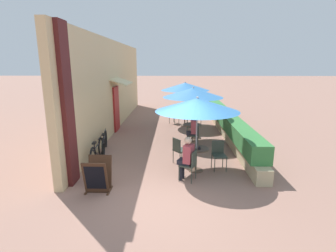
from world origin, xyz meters
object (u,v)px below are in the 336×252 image
Objects in this scene: cafe_chair_near_back at (179,149)px; patio_umbrella_near at (197,105)px; patio_umbrella_far at (185,86)px; cafe_chair_far_right at (197,117)px; coffee_cup_near at (199,148)px; patio_table_far at (185,116)px; bicycle_leaning at (97,151)px; bicycle_second at (105,142)px; patio_table_near at (196,155)px; patio_table_mid at (192,129)px; cafe_chair_near_left at (190,163)px; cafe_chair_far_left at (173,114)px; cafe_chair_mid_right at (195,133)px; coffee_cup_far at (185,112)px; coffee_cup_mid at (193,123)px; patio_umbrella_mid at (193,93)px; cafe_chair_near_right at (219,153)px; seated_patron_near_left at (187,157)px; seated_patron_mid_right at (192,129)px; menu_board at (98,175)px; cafe_chair_mid_left at (189,125)px.

patio_umbrella_near is at bearing 6.09° from cafe_chair_near_back.
cafe_chair_far_right is at bearing -34.28° from patio_umbrella_far.
coffee_cup_near is 0.12× the size of patio_table_far.
bicycle_leaning is 0.93m from bicycle_second.
patio_table_near is 3.12m from patio_table_mid.
patio_table_near is at bearing -89.03° from patio_umbrella_far.
cafe_chair_near_left is 6.98m from cafe_chair_far_left.
cafe_chair_mid_right is 9.67× the size of coffee_cup_far.
bicycle_second is at bearing -150.68° from cafe_chair_near_back.
cafe_chair_near_back is 0.36× the size of patio_umbrella_far.
cafe_chair_mid_right is at bearing -86.18° from coffee_cup_mid.
cafe_chair_mid_right reaches higher than coffee_cup_far.
cafe_chair_mid_right is (0.07, -0.72, -1.51)m from patio_umbrella_mid.
cafe_chair_far_left is 9.67× the size of coffee_cup_far.
patio_umbrella_mid reaches higher than cafe_chair_near_right.
seated_patron_near_left reaches higher than coffee_cup_mid.
cafe_chair_near_left and cafe_chair_near_right have the same top height.
seated_patron_near_left is at bearing -96.40° from coffee_cup_mid.
cafe_chair_near_left is 3.82m from patio_table_mid.
patio_table_near is 0.44× the size of bicycle_second.
seated_patron_mid_right is 3.36m from bicycle_second.
seated_patron_mid_right is at bearing 126.65° from cafe_chair_near_back.
seated_patron_near_left is 6.40m from coffee_cup_far.
cafe_chair_near_left is at bearing -94.62° from patio_umbrella_mid.
patio_table_far is 0.87× the size of menu_board.
bicycle_second is (-3.11, -4.03, -0.41)m from coffee_cup_far.
coffee_cup_near is at bearing 1.33° from cafe_chair_mid_left.
patio_table_near is 5.48m from cafe_chair_far_right.
patio_umbrella_mid reaches higher than cafe_chair_far_right.
seated_patron_near_left is at bearing -91.88° from patio_table_far.
cafe_chair_near_back is at bearing 164.22° from seated_patron_mid_right.
cafe_chair_mid_left reaches higher than coffee_cup_near.
coffee_cup_far reaches higher than patio_table_mid.
bicycle_leaning is at bearing 116.72° from seated_patron_mid_right.
seated_patron_mid_right reaches higher than cafe_chair_far_right.
coffee_cup_near is 5.98m from patio_table_far.
cafe_chair_mid_right and cafe_chair_far_right have the same top height.
patio_umbrella_mid is 4.39m from bicycle_leaning.
patio_umbrella_near and patio_umbrella_far have the same top height.
seated_patron_mid_right is at bearing 90.60° from coffee_cup_near.
cafe_chair_near_left is 1.15× the size of patio_table_far.
coffee_cup_near reaches higher than patio_table_far.
cafe_chair_near_back is 0.51× the size of bicycle_second.
bicycle_second is (-3.38, -0.68, -0.17)m from cafe_chair_mid_right.
seated_patron_near_left is 13.89× the size of coffee_cup_near.
coffee_cup_mid is (0.03, 3.28, 0.00)m from coffee_cup_near.
cafe_chair_mid_left is at bearing 40.86° from bicycle_leaning.
cafe_chair_near_left is 1.00× the size of cafe_chair_mid_right.
cafe_chair_near_right is at bearing -163.30° from seated_patron_mid_right.
patio_table_far is (-0.18, 5.97, -0.25)m from coffee_cup_near.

